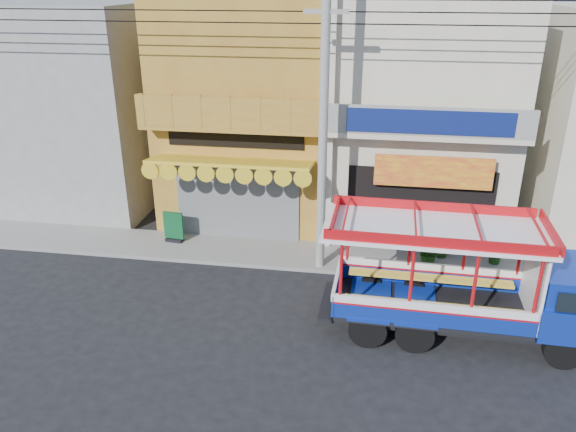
# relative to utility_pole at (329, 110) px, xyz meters

# --- Properties ---
(ground) EXTENTS (90.00, 90.00, 0.00)m
(ground) POSITION_rel_utility_pole_xyz_m (0.85, -3.30, -5.03)
(ground) COLOR black
(ground) RESTS_ON ground
(sidewalk) EXTENTS (30.00, 2.00, 0.12)m
(sidewalk) POSITION_rel_utility_pole_xyz_m (0.85, 0.70, -4.97)
(sidewalk) COLOR slate
(sidewalk) RESTS_ON ground
(shophouse_left) EXTENTS (6.00, 7.50, 8.24)m
(shophouse_left) POSITION_rel_utility_pole_xyz_m (-3.15, 4.66, -0.92)
(shophouse_left) COLOR #A46B24
(shophouse_left) RESTS_ON ground
(shophouse_right) EXTENTS (6.00, 6.75, 8.24)m
(shophouse_right) POSITION_rel_utility_pole_xyz_m (2.85, 4.66, -0.93)
(shophouse_right) COLOR beige
(shophouse_right) RESTS_ON ground
(party_pilaster) EXTENTS (0.35, 0.30, 8.00)m
(party_pilaster) POSITION_rel_utility_pole_xyz_m (-0.15, 1.55, -1.03)
(party_pilaster) COLOR beige
(party_pilaster) RESTS_ON ground
(filler_building_left) EXTENTS (6.00, 6.00, 7.60)m
(filler_building_left) POSITION_rel_utility_pole_xyz_m (-10.15, 4.70, -1.23)
(filler_building_left) COLOR gray
(filler_building_left) RESTS_ON ground
(utility_pole) EXTENTS (28.00, 0.26, 9.00)m
(utility_pole) POSITION_rel_utility_pole_xyz_m (0.00, 0.00, 0.00)
(utility_pole) COLOR gray
(utility_pole) RESTS_ON ground
(songthaew_truck) EXTENTS (6.84, 2.44, 3.17)m
(songthaew_truck) POSITION_rel_utility_pole_xyz_m (4.17, -2.95, -3.51)
(songthaew_truck) COLOR black
(songthaew_truck) RESTS_ON ground
(green_sign) EXTENTS (0.69, 0.37, 1.06)m
(green_sign) POSITION_rel_utility_pole_xyz_m (-5.24, 0.98, -4.47)
(green_sign) COLOR black
(green_sign) RESTS_ON sidewalk
(potted_plant_a) EXTENTS (0.97, 1.01, 0.86)m
(potted_plant_a) POSITION_rel_utility_pole_xyz_m (3.18, 0.59, -4.48)
(potted_plant_a) COLOR #245418
(potted_plant_a) RESTS_ON sidewalk
(potted_plant_b) EXTENTS (0.65, 0.71, 1.04)m
(potted_plant_b) POSITION_rel_utility_pole_xyz_m (5.24, 1.06, -4.39)
(potted_plant_b) COLOR #245418
(potted_plant_b) RESTS_ON sidewalk
(potted_plant_c) EXTENTS (0.68, 0.68, 0.96)m
(potted_plant_c) POSITION_rel_utility_pole_xyz_m (3.63, 1.25, -4.43)
(potted_plant_c) COLOR #245418
(potted_plant_c) RESTS_ON sidewalk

